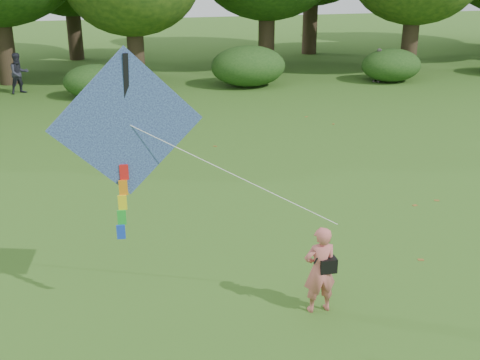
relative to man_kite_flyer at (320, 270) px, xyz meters
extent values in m
plane|color=#265114|center=(0.31, 0.75, -0.80)|extent=(100.00, 100.00, 0.00)
imported|color=#C7635D|center=(0.00, 0.00, 0.00)|extent=(0.60, 0.41, 1.60)
imported|color=#272734|center=(-6.93, 19.42, 0.09)|extent=(1.09, 1.02, 1.79)
imported|color=slate|center=(9.65, 18.22, 0.00)|extent=(0.94, 0.95, 1.61)
cube|color=black|center=(0.12, -0.03, 0.10)|extent=(0.30, 0.20, 0.26)
cylinder|color=black|center=(0.00, -0.04, 0.41)|extent=(0.33, 0.14, 0.47)
cube|color=#263BA4|center=(-3.06, 0.60, 2.62)|extent=(2.41, 0.37, 2.42)
cube|color=black|center=(-3.06, 0.63, 2.62)|extent=(0.16, 0.36, 2.21)
cylinder|color=white|center=(-1.41, 0.27, 1.74)|extent=(3.32, 0.66, 1.78)
cube|color=red|center=(-3.16, 0.62, 1.83)|extent=(0.14, 0.06, 0.26)
cube|color=orange|center=(-3.19, 0.62, 1.57)|extent=(0.14, 0.06, 0.26)
cube|color=yellow|center=(-3.22, 0.62, 1.31)|extent=(0.14, 0.06, 0.26)
cube|color=green|center=(-3.25, 0.62, 1.05)|extent=(0.14, 0.06, 0.26)
cube|color=blue|center=(-3.28, 0.62, 0.79)|extent=(0.14, 0.06, 0.26)
cylinder|color=#3A2D1E|center=(-7.69, 21.75, 1.12)|extent=(0.88, 0.88, 3.85)
cylinder|color=#3A2D1E|center=(-1.69, 20.75, 0.77)|extent=(0.80, 0.80, 3.15)
cylinder|color=#3A2D1E|center=(5.31, 22.75, 1.04)|extent=(0.86, 0.86, 3.67)
cylinder|color=#3A2D1E|center=(12.31, 20.25, 0.91)|extent=(0.83, 0.83, 3.43)
cylinder|color=#3A2D1E|center=(-4.69, 28.25, 0.95)|extent=(0.84, 0.84, 3.50)
cylinder|color=#3A2D1E|center=(9.31, 27.25, 1.21)|extent=(0.90, 0.90, 4.02)
ellipsoid|color=#264919|center=(-3.69, 17.85, -0.09)|extent=(2.66, 2.09, 1.42)
ellipsoid|color=#264919|center=(3.31, 18.65, 0.14)|extent=(3.50, 2.75, 1.88)
ellipsoid|color=#264919|center=(10.31, 18.15, -0.01)|extent=(2.94, 2.31, 1.58)
cube|color=brown|center=(-1.62, 12.56, -0.80)|extent=(0.14, 0.14, 0.01)
cube|color=brown|center=(2.69, 1.26, -0.80)|extent=(0.14, 0.11, 0.01)
cube|color=brown|center=(4.76, 11.44, -0.80)|extent=(0.13, 0.14, 0.01)
cube|color=brown|center=(0.03, 9.78, -0.80)|extent=(0.14, 0.13, 0.01)
cube|color=brown|center=(4.13, 12.66, -0.80)|extent=(0.14, 0.12, 0.01)
cube|color=brown|center=(3.96, 3.87, -0.80)|extent=(0.14, 0.11, 0.01)
cube|color=brown|center=(4.66, 4.03, -0.80)|extent=(0.14, 0.12, 0.01)
cube|color=brown|center=(-1.33, 11.85, -0.80)|extent=(0.12, 0.08, 0.01)
camera|label=1|loc=(-3.39, -8.54, 5.11)|focal=45.00mm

